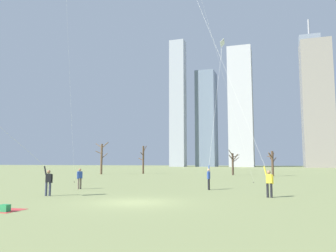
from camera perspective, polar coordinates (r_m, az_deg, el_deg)
The scene contains 15 objects.
ground_plane at distance 17.95m, azimuth -5.84°, elevation -12.97°, with size 400.00×400.00×0.00m, color #848E56.
kite_flyer_midfield_left_pink at distance 21.81m, azimuth 13.38°, elevation 0.10°, with size 7.28×3.52×19.51m.
kite_flyer_midfield_right_red at distance 22.07m, azimuth -24.62°, elevation -3.91°, with size 5.74×6.15×8.87m.
kite_flyer_foreground_left_white at distance 27.05m, azimuth 7.44°, elevation -4.74°, with size 0.48×8.67×14.99m.
bystander_strolling_midfield at distance 27.43m, azimuth -14.98°, elevation -8.57°, with size 0.31×0.48×1.62m.
picnic_spot at distance 16.37m, azimuth -26.56°, elevation -12.68°, with size 1.85×1.47×0.31m.
bare_tree_far_right_edge at distance 55.89m, azimuth 11.12°, elevation -6.19°, with size 1.62×2.36×4.16m.
bare_tree_rightmost at distance 59.93m, azimuth -11.37°, elevation -5.35°, with size 2.90×1.34×5.69m.
bare_tree_left_of_center at distance 61.91m, azimuth -4.30°, elevation -5.68°, with size 1.61×2.78×5.26m.
bare_tree_right_of_center at distance 53.49m, azimuth 17.53°, elevation -5.92°, with size 1.44×2.87×3.83m.
skyline_mid_tower_left at distance 159.78m, azimuth 12.44°, elevation 3.24°, with size 10.95×11.62×56.19m.
skyline_slender_spire at distance 161.99m, azimuth 1.72°, elevation 4.01°, with size 7.28×5.73×62.04m.
skyline_short_annex at distance 163.59m, azimuth 23.58°, elevation 4.15°, with size 9.05×5.24×68.13m.
skyline_mid_tower_right at distance 166.76m, azimuth 6.66°, elevation 1.22°, with size 9.41×11.78×47.45m.
skyline_squat_block at distance 147.55m, azimuth 24.32°, elevation 3.55°, with size 11.73×10.41×51.68m.
Camera 1 is at (6.96, -16.41, 2.10)m, focal length 35.38 mm.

